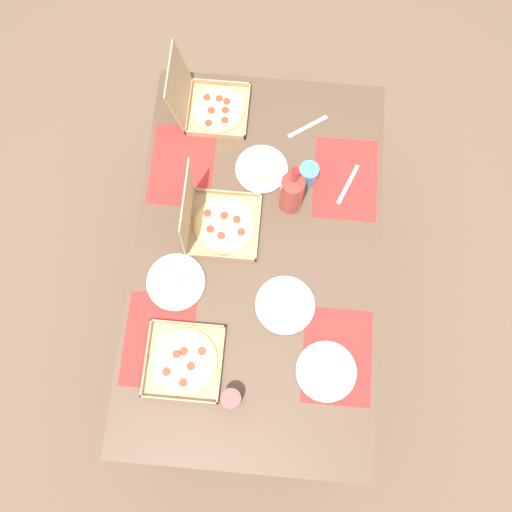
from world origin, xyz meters
The scene contains 18 objects.
ground_plane centered at (0.00, 0.00, 0.00)m, with size 6.00×6.00×0.00m, color brown.
dining_table centered at (0.00, 0.00, 0.64)m, with size 1.60×0.97×0.74m.
placemat_near_left centered at (-0.36, -0.34, 0.74)m, with size 0.36×0.26×0.00m, color red.
placemat_near_right centered at (0.36, -0.34, 0.74)m, with size 0.36×0.26×0.00m, color red.
placemat_far_left centered at (-0.36, 0.34, 0.74)m, with size 0.36×0.26×0.00m, color red.
placemat_far_right centered at (0.36, 0.34, 0.74)m, with size 0.36×0.26×0.00m, color red.
pizza_box_center centered at (0.62, 0.25, 0.79)m, with size 0.25×0.30×0.29m.
pizza_box_corner_left centered at (0.11, 0.16, 0.79)m, with size 0.28×0.28×0.31m.
pizza_box_edge_far centered at (-0.43, 0.23, 0.75)m, with size 0.28×0.28×0.04m.
plate_near_left centered at (-0.42, -0.30, 0.75)m, with size 0.22×0.22×0.02m.
plate_middle centered at (-0.19, -0.13, 0.75)m, with size 0.23×0.23×0.03m.
plate_far_left centered at (0.37, 0.01, 0.75)m, with size 0.21×0.21×0.03m.
plate_near_right centered at (-0.13, 0.30, 0.75)m, with size 0.23×0.23×0.03m.
soda_bottle centered at (0.23, -0.12, 0.87)m, with size 0.09×0.09×0.32m.
cup_clear_left centered at (0.35, -0.18, 0.79)m, with size 0.08×0.08×0.09m, color teal.
cup_spare centered at (-0.55, 0.04, 0.79)m, with size 0.07×0.07×0.10m, color #BF4742.
fork_by_far_left centered at (0.33, -0.35, 0.74)m, with size 0.19×0.02×0.01m, color #B7B7BC.
fork_by_far_right centered at (0.58, -0.17, 0.74)m, with size 0.19×0.02×0.01m, color #B7B7BC.
Camera 1 is at (-0.58, -0.05, 2.83)m, focal length 38.69 mm.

